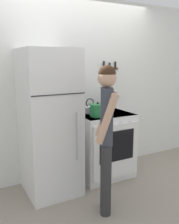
% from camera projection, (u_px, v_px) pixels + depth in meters
% --- Properties ---
extents(ground_plane, '(14.00, 14.00, 0.00)m').
position_uv_depth(ground_plane, '(76.00, 171.00, 3.86)').
color(ground_plane, gray).
extents(wall_back, '(10.00, 0.06, 2.55)m').
position_uv_depth(wall_back, '(74.00, 89.00, 3.62)').
color(wall_back, silver).
rests_on(wall_back, ground_plane).
extents(refrigerator, '(0.64, 0.73, 1.82)m').
position_uv_depth(refrigerator, '(49.00, 123.00, 3.12)').
color(refrigerator, white).
rests_on(refrigerator, ground_plane).
extents(stove_range, '(0.77, 0.65, 0.94)m').
position_uv_depth(stove_range, '(104.00, 145.00, 3.62)').
color(stove_range, white).
rests_on(stove_range, ground_plane).
extents(dutch_oven_pot, '(0.26, 0.22, 0.20)m').
position_uv_depth(dutch_oven_pot, '(98.00, 110.00, 3.34)').
color(dutch_oven_pot, '#237A42').
rests_on(dutch_oven_pot, stove_range).
extents(tea_kettle, '(0.20, 0.16, 0.21)m').
position_uv_depth(tea_kettle, '(90.00, 109.00, 3.56)').
color(tea_kettle, silver).
rests_on(tea_kettle, stove_range).
extents(utensil_jar, '(0.07, 0.07, 0.28)m').
position_uv_depth(utensil_jar, '(110.00, 106.00, 3.73)').
color(utensil_jar, silver).
rests_on(utensil_jar, stove_range).
extents(person, '(0.37, 0.40, 1.63)m').
position_uv_depth(person, '(106.00, 132.00, 2.66)').
color(person, '#2D2D30').
rests_on(person, ground_plane).
extents(wall_knife_strip, '(0.31, 0.03, 0.33)m').
position_uv_depth(wall_knife_strip, '(109.00, 68.00, 3.79)').
color(wall_knife_strip, brown).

